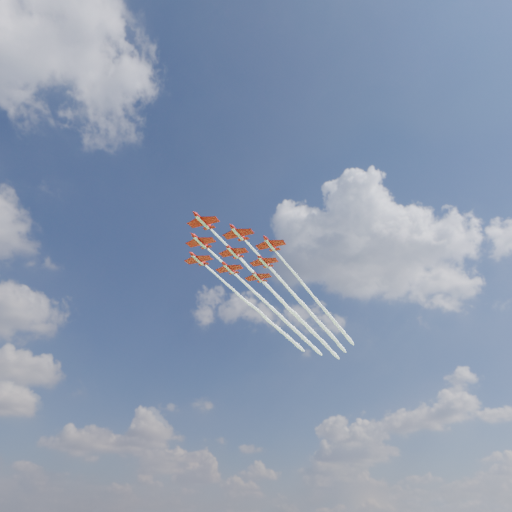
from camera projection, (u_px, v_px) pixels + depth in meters
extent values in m
cylinder|color=red|center=(203.00, 221.00, 141.45)|extent=(7.30, 4.83, 1.07)
cone|color=red|center=(194.00, 213.00, 137.49)|extent=(2.23, 1.91, 1.07)
cone|color=red|center=(210.00, 229.00, 145.18)|extent=(1.76, 1.58, 0.98)
ellipsoid|color=black|center=(199.00, 217.00, 140.07)|extent=(2.20, 1.78, 0.70)
cube|color=red|center=(203.00, 222.00, 141.83)|extent=(7.19, 9.34, 0.14)
cube|color=red|center=(209.00, 228.00, 144.62)|extent=(2.94, 3.73, 0.12)
cube|color=red|center=(210.00, 226.00, 145.19)|extent=(1.42, 0.90, 1.76)
cube|color=silver|center=(203.00, 223.00, 141.22)|extent=(6.78, 4.42, 0.12)
cylinder|color=red|center=(238.00, 233.00, 147.32)|extent=(7.30, 4.83, 1.07)
cone|color=red|center=(231.00, 225.00, 143.36)|extent=(2.23, 1.91, 1.07)
cone|color=red|center=(244.00, 240.00, 151.05)|extent=(1.76, 1.58, 0.98)
ellipsoid|color=black|center=(235.00, 229.00, 145.94)|extent=(2.20, 1.78, 0.70)
cube|color=red|center=(238.00, 234.00, 147.69)|extent=(7.19, 9.34, 0.14)
cube|color=red|center=(243.00, 239.00, 150.49)|extent=(2.94, 3.73, 0.12)
cube|color=red|center=(244.00, 237.00, 151.06)|extent=(1.42, 0.90, 1.76)
cube|color=silver|center=(238.00, 235.00, 147.09)|extent=(6.78, 4.42, 0.12)
cylinder|color=red|center=(200.00, 241.00, 151.76)|extent=(7.30, 4.83, 1.07)
cone|color=red|center=(192.00, 234.00, 147.80)|extent=(2.23, 1.91, 1.07)
cone|color=red|center=(207.00, 248.00, 155.49)|extent=(1.76, 1.58, 0.98)
ellipsoid|color=black|center=(197.00, 237.00, 150.38)|extent=(2.20, 1.78, 0.70)
cube|color=red|center=(201.00, 242.00, 152.14)|extent=(7.19, 9.34, 0.14)
cube|color=red|center=(206.00, 247.00, 154.93)|extent=(2.94, 3.73, 0.12)
cube|color=red|center=(207.00, 245.00, 155.50)|extent=(1.42, 0.90, 1.76)
cube|color=silver|center=(200.00, 243.00, 151.53)|extent=(6.78, 4.42, 0.12)
cylinder|color=red|center=(270.00, 244.00, 153.19)|extent=(7.30, 4.83, 1.07)
cone|color=red|center=(264.00, 237.00, 149.23)|extent=(2.23, 1.91, 1.07)
cone|color=red|center=(276.00, 251.00, 156.92)|extent=(1.76, 1.58, 0.98)
ellipsoid|color=black|center=(268.00, 240.00, 151.81)|extent=(2.20, 1.78, 0.70)
cube|color=red|center=(271.00, 245.00, 153.56)|extent=(7.19, 9.34, 0.14)
cube|color=red|center=(275.00, 250.00, 156.36)|extent=(2.94, 3.73, 0.12)
cube|color=red|center=(275.00, 247.00, 156.93)|extent=(1.42, 0.90, 1.76)
cube|color=silver|center=(270.00, 245.00, 152.96)|extent=(6.78, 4.42, 0.12)
cylinder|color=red|center=(233.00, 252.00, 157.63)|extent=(7.30, 4.83, 1.07)
cone|color=red|center=(226.00, 245.00, 153.67)|extent=(2.23, 1.91, 1.07)
cone|color=red|center=(239.00, 258.00, 161.36)|extent=(1.76, 1.58, 0.98)
ellipsoid|color=black|center=(230.00, 248.00, 156.25)|extent=(2.20, 1.78, 0.70)
cube|color=red|center=(234.00, 253.00, 158.00)|extent=(7.19, 9.34, 0.14)
cube|color=red|center=(238.00, 257.00, 160.80)|extent=(2.94, 3.73, 0.12)
cube|color=red|center=(239.00, 255.00, 161.37)|extent=(1.42, 0.90, 1.76)
cube|color=silver|center=(233.00, 253.00, 157.40)|extent=(6.78, 4.42, 0.12)
cylinder|color=red|center=(198.00, 259.00, 162.07)|extent=(7.30, 4.83, 1.07)
cone|color=red|center=(190.00, 253.00, 158.11)|extent=(2.23, 1.91, 1.07)
cone|color=red|center=(205.00, 265.00, 165.80)|extent=(1.76, 1.58, 0.98)
ellipsoid|color=black|center=(195.00, 255.00, 160.69)|extent=(2.20, 1.78, 0.70)
cube|color=red|center=(199.00, 260.00, 162.45)|extent=(7.19, 9.34, 0.14)
cube|color=red|center=(204.00, 264.00, 165.24)|extent=(2.94, 3.73, 0.12)
cube|color=red|center=(204.00, 262.00, 165.81)|extent=(1.42, 0.90, 1.76)
cube|color=silver|center=(198.00, 260.00, 161.84)|extent=(6.78, 4.42, 0.12)
cylinder|color=red|center=(264.00, 261.00, 163.50)|extent=(7.30, 4.83, 1.07)
cone|color=red|center=(258.00, 255.00, 159.54)|extent=(2.23, 1.91, 1.07)
cone|color=red|center=(269.00, 267.00, 167.23)|extent=(1.76, 1.58, 0.98)
ellipsoid|color=black|center=(261.00, 258.00, 162.12)|extent=(2.20, 1.78, 0.70)
cube|color=red|center=(264.00, 262.00, 163.87)|extent=(7.19, 9.34, 0.14)
cube|color=red|center=(268.00, 266.00, 166.67)|extent=(2.94, 3.73, 0.12)
cube|color=red|center=(268.00, 264.00, 167.24)|extent=(1.42, 0.90, 1.76)
cube|color=silver|center=(264.00, 263.00, 163.27)|extent=(6.78, 4.42, 0.12)
cylinder|color=red|center=(229.00, 268.00, 167.94)|extent=(7.30, 4.83, 1.07)
cone|color=red|center=(222.00, 262.00, 163.98)|extent=(2.23, 1.91, 1.07)
cone|color=red|center=(235.00, 274.00, 171.67)|extent=(1.76, 1.58, 0.98)
ellipsoid|color=black|center=(226.00, 265.00, 166.56)|extent=(2.20, 1.78, 0.70)
cube|color=red|center=(229.00, 269.00, 168.31)|extent=(7.19, 9.34, 0.14)
cube|color=red|center=(234.00, 273.00, 171.11)|extent=(2.94, 3.73, 0.12)
cube|color=red|center=(234.00, 271.00, 171.68)|extent=(1.42, 0.90, 1.76)
cube|color=silver|center=(229.00, 270.00, 167.71)|extent=(6.78, 4.42, 0.12)
cylinder|color=red|center=(258.00, 277.00, 173.81)|extent=(7.30, 4.83, 1.07)
cone|color=red|center=(252.00, 271.00, 169.85)|extent=(2.23, 1.91, 1.07)
cone|color=red|center=(263.00, 282.00, 177.54)|extent=(1.76, 1.58, 0.98)
ellipsoid|color=black|center=(256.00, 273.00, 172.43)|extent=(2.20, 1.78, 0.70)
cube|color=red|center=(258.00, 277.00, 174.18)|extent=(7.19, 9.34, 0.14)
cube|color=red|center=(262.00, 281.00, 176.98)|extent=(2.94, 3.73, 0.12)
cube|color=red|center=(262.00, 279.00, 177.55)|extent=(1.42, 0.90, 1.76)
cube|color=silver|center=(258.00, 278.00, 173.58)|extent=(6.78, 4.42, 0.12)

